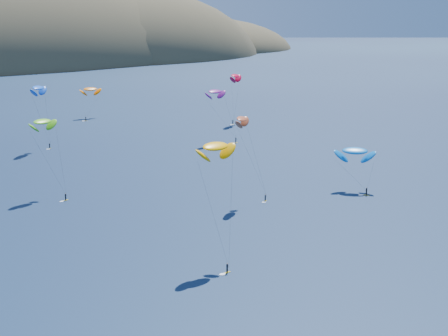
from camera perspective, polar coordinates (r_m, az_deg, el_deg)
name	(u,v)px	position (r m, az deg, el deg)	size (l,w,h in m)	color
kitesurfer_2	(216,146)	(119.96, -0.78, 1.98)	(9.65, 12.15, 24.68)	gold
kitesurfer_3	(42,122)	(169.40, -16.27, 4.08)	(9.00, 13.57, 21.46)	gold
kitesurfer_4	(38,88)	(225.15, -16.64, 7.04)	(9.38, 9.50, 23.71)	gold
kitesurfer_5	(355,151)	(171.94, 11.89, 1.55)	(11.08, 12.94, 13.39)	gold
kitesurfer_6	(215,92)	(227.50, -0.83, 7.00)	(10.12, 9.95, 20.87)	gold
kitesurfer_8	(235,76)	(266.03, 1.06, 8.42)	(10.24, 9.06, 22.53)	gold
kitesurfer_9	(242,119)	(156.52, 1.66, 4.50)	(8.52, 9.17, 23.01)	gold
kitesurfer_11	(90,89)	(286.84, -12.13, 7.07)	(11.73, 11.45, 15.13)	gold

